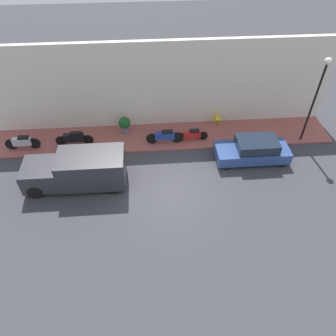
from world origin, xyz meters
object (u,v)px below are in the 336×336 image
cafe_chair (216,117)px  motorcycle_blue (165,136)px  parked_car (253,150)px  motorcycle_red (192,135)px  potted_plant (125,124)px  streetlamp (319,88)px  scooter_silver (22,142)px  delivery_van (77,170)px  motorcycle_black (74,138)px

cafe_chair → motorcycle_blue: bearing=115.0°
parked_car → motorcycle_blue: size_ratio=1.86×
motorcycle_red → cafe_chair: 2.19m
potted_plant → cafe_chair: potted_plant is taller
motorcycle_red → potted_plant: (1.03, 3.92, 0.22)m
motorcycle_blue → parked_car: bearing=-109.4°
parked_car → streetlamp: size_ratio=0.78×
parked_car → scooter_silver: 12.88m
delivery_van → motorcycle_blue: 5.41m
parked_car → motorcycle_black: size_ratio=1.85×
motorcycle_blue → streetlamp: streetlamp is taller
scooter_silver → motorcycle_black: motorcycle_black is taller
delivery_van → cafe_chair: size_ratio=5.23×
motorcycle_blue → potted_plant: (1.18, 2.31, 0.14)m
potted_plant → motorcycle_blue: bearing=-116.9°
delivery_van → streetlamp: size_ratio=0.99×
motorcycle_black → potted_plant: potted_plant is taller
motorcycle_red → scooter_silver: bearing=90.4°
scooter_silver → cafe_chair: bearing=-82.7°
motorcycle_blue → cafe_chair: bearing=-65.0°
potted_plant → cafe_chair: 5.61m
streetlamp → delivery_van: bearing=101.4°
motorcycle_black → cafe_chair: bearing=-81.2°
delivery_van → motorcycle_black: (3.05, 0.58, -0.36)m
scooter_silver → potted_plant: 5.84m
motorcycle_red → cafe_chair: (1.39, -1.68, 0.15)m
parked_car → motorcycle_black: bearing=79.3°
delivery_van → streetlamp: bearing=-78.6°
streetlamp → cafe_chair: 5.84m
motorcycle_blue → motorcycle_black: motorcycle_black is taller
motorcycle_red → cafe_chair: size_ratio=1.96×
parked_car → delivery_van: bearing=97.2°
motorcycle_blue → motorcycle_red: motorcycle_blue is taller
motorcycle_blue → motorcycle_black: (0.22, 5.17, -0.00)m
motorcycle_black → cafe_chair: (1.32, -8.46, 0.07)m
potted_plant → scooter_silver: bearing=100.8°
delivery_van → motorcycle_blue: (2.83, -4.60, -0.36)m
motorcycle_black → motorcycle_red: bearing=-90.6°
delivery_van → scooter_silver: 4.53m
motorcycle_blue → streetlamp: bearing=-92.1°
motorcycle_red → motorcycle_black: bearing=89.4°
motorcycle_black → streetlamp: size_ratio=0.42×
motorcycle_blue → scooter_silver: bearing=89.4°
motorcycle_black → cafe_chair: size_ratio=2.23×
parked_car → potted_plant: size_ratio=3.82×
motorcycle_red → streetlamp: 7.11m
potted_plant → cafe_chair: size_ratio=1.08×
potted_plant → delivery_van: bearing=150.3°
motorcycle_black → motorcycle_red: (-0.07, -6.78, -0.08)m
cafe_chair → motorcycle_red: bearing=129.6°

